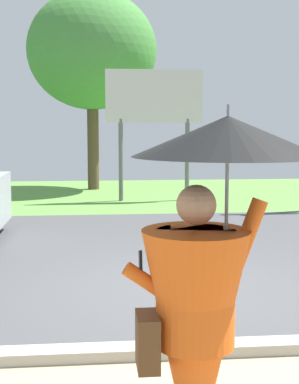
{
  "coord_description": "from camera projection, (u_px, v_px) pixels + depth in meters",
  "views": [
    {
      "loc": [
        -0.97,
        -6.72,
        2.02
      ],
      "look_at": [
        -0.21,
        1.0,
        1.1
      ],
      "focal_mm": 52.61,
      "sensor_mm": 36.0,
      "label": 1
    }
  ],
  "objects": [
    {
      "name": "ground_plane",
      "position": [
        151.0,
        244.0,
        9.89
      ],
      "size": [
        40.0,
        22.0,
        0.2
      ],
      "color": "#4C4C4F"
    },
    {
      "name": "monk_pedestrian",
      "position": [
        203.0,
        289.0,
        3.11
      ],
      "size": [
        1.1,
        1.05,
        2.13
      ],
      "rotation": [
        0.0,
        0.0,
        -0.21
      ],
      "color": "#E55B19",
      "rests_on": "ground_plane"
    },
    {
      "name": "roadside_billboard",
      "position": [
        154.0,
        106.0,
        14.98
      ],
      "size": [
        2.6,
        0.12,
        3.5
      ],
      "color": "slate",
      "rests_on": "ground_plane"
    },
    {
      "name": "tree_center_back",
      "position": [
        92.0,
        51.0,
        17.47
      ],
      "size": [
        4.03,
        4.03,
        6.17
      ],
      "color": "brown",
      "rests_on": "ground_plane"
    }
  ]
}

